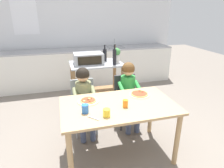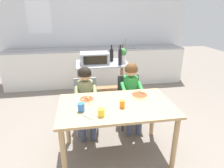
{
  "view_description": "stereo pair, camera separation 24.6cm",
  "coord_description": "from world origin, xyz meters",
  "views": [
    {
      "loc": [
        -0.63,
        -1.97,
        1.79
      ],
      "look_at": [
        0.0,
        0.3,
        0.88
      ],
      "focal_mm": 30.97,
      "sensor_mm": 36.0,
      "label": 1
    },
    {
      "loc": [
        -0.39,
        -2.03,
        1.79
      ],
      "look_at": [
        0.0,
        0.3,
        0.88
      ],
      "focal_mm": 30.97,
      "sensor_mm": 36.0,
      "label": 2
    }
  ],
  "objects": [
    {
      "name": "drinking_cup_blue",
      "position": [
        -0.41,
        -0.09,
        0.78
      ],
      "size": [
        0.08,
        0.08,
        0.1
      ],
      "primitive_type": "cylinder",
      "color": "blue",
      "rests_on": "dining_table"
    },
    {
      "name": "kitchen_counter",
      "position": [
        0.0,
        2.71,
        0.45
      ],
      "size": [
        4.35,
        0.6,
        1.1
      ],
      "color": "silver",
      "rests_on": "ground"
    },
    {
      "name": "child_in_olive_shirt",
      "position": [
        -0.34,
        0.56,
        0.67
      ],
      "size": [
        0.32,
        0.42,
        1.02
      ],
      "color": "#424C6B",
      "rests_on": "ground"
    },
    {
      "name": "kitchen_island_cart",
      "position": [
        -0.0,
        1.38,
        0.59
      ],
      "size": [
        0.94,
        0.61,
        0.89
      ],
      "color": "#B7BABF",
      "rests_on": "ground"
    },
    {
      "name": "drinking_cup_yellow",
      "position": [
        -0.21,
        -0.23,
        0.77
      ],
      "size": [
        0.08,
        0.08,
        0.08
      ],
      "primitive_type": "cylinder",
      "color": "yellow",
      "rests_on": "dining_table"
    },
    {
      "name": "potted_herb_plant",
      "position": [
        0.36,
        1.31,
        1.03
      ],
      "size": [
        0.14,
        0.14,
        0.27
      ],
      "color": "beige",
      "rests_on": "kitchen_island_cart"
    },
    {
      "name": "pizza_plate_white",
      "position": [
        0.35,
        0.19,
        0.75
      ],
      "size": [
        0.26,
        0.26,
        0.03
      ],
      "color": "white",
      "rests_on": "dining_table"
    },
    {
      "name": "bottle_dark_olive_oil",
      "position": [
        0.19,
        1.49,
        1.01
      ],
      "size": [
        0.07,
        0.07,
        0.3
      ],
      "color": "black",
      "rests_on": "kitchen_island_cart"
    },
    {
      "name": "drinking_cup_orange",
      "position": [
        0.06,
        -0.08,
        0.78
      ],
      "size": [
        0.06,
        0.06,
        0.09
      ],
      "primitive_type": "cylinder",
      "color": "orange",
      "rests_on": "dining_table"
    },
    {
      "name": "ground_plane",
      "position": [
        0.0,
        1.22,
        0.0
      ],
      "size": [
        12.24,
        12.24,
        0.0
      ],
      "primitive_type": "plane",
      "color": "slate"
    },
    {
      "name": "bottle_tall_green_wine",
      "position": [
        0.4,
        1.52,
        1.0
      ],
      "size": [
        0.06,
        0.06,
        0.3
      ],
      "color": "#4C2D14",
      "rests_on": "kitchen_island_cart"
    },
    {
      "name": "pizza_plate_cream",
      "position": [
        -0.34,
        0.17,
        0.74
      ],
      "size": [
        0.25,
        0.25,
        0.03
      ],
      "color": "beige",
      "rests_on": "dining_table"
    },
    {
      "name": "serving_spoon",
      "position": [
        -0.35,
        -0.24,
        0.74
      ],
      "size": [
        0.1,
        0.11,
        0.01
      ],
      "primitive_type": "cylinder",
      "rotation": [
        0.0,
        1.57,
        2.31
      ],
      "color": "#B7BABF",
      "rests_on": "dining_table"
    },
    {
      "name": "child_in_green_shirt",
      "position": [
        0.35,
        0.58,
        0.68
      ],
      "size": [
        0.32,
        0.42,
        1.05
      ],
      "color": "#424C6B",
      "rests_on": "ground"
    },
    {
      "name": "dining_table",
      "position": [
        0.0,
        0.0,
        0.63
      ],
      "size": [
        1.36,
        0.82,
        0.73
      ],
      "color": "tan",
      "rests_on": "ground"
    },
    {
      "name": "dining_chair_left",
      "position": [
        -0.34,
        0.68,
        0.48
      ],
      "size": [
        0.36,
        0.36,
        0.81
      ],
      "color": "gray",
      "rests_on": "ground"
    },
    {
      "name": "back_wall_tiled",
      "position": [
        -0.0,
        3.12,
        1.35
      ],
      "size": [
        4.84,
        0.13,
        2.7
      ],
      "color": "silver",
      "rests_on": "ground"
    },
    {
      "name": "dining_chair_right",
      "position": [
        0.35,
        0.7,
        0.48
      ],
      "size": [
        0.36,
        0.36,
        0.81
      ],
      "color": "#333338",
      "rests_on": "ground"
    },
    {
      "name": "toaster_oven",
      "position": [
        -0.14,
        1.37,
        0.98
      ],
      "size": [
        0.51,
        0.35,
        0.19
      ],
      "color": "#999BA0",
      "rests_on": "kitchen_island_cart"
    },
    {
      "name": "bottle_squat_spirits",
      "position": [
        0.29,
        1.19,
        1.03
      ],
      "size": [
        0.06,
        0.06,
        0.35
      ],
      "color": "black",
      "rests_on": "kitchen_island_cart"
    }
  ]
}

